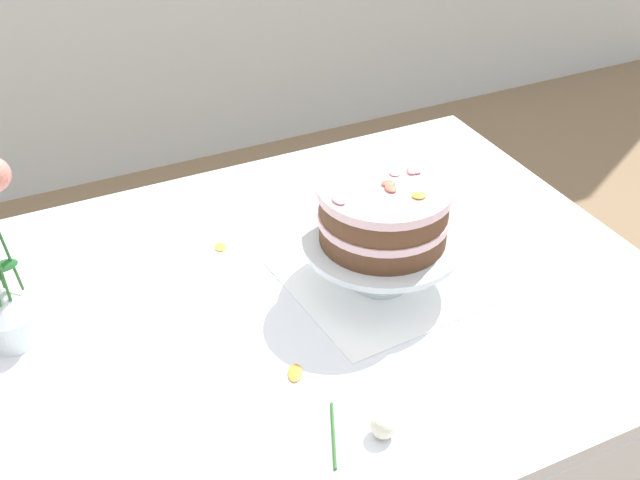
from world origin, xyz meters
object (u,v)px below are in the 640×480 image
at_px(dining_table, 285,347).
at_px(cake_stand, 382,246).
at_px(layer_cake, 384,212).
at_px(fallen_rose, 381,426).

relative_size(dining_table, cake_stand, 4.83).
relative_size(dining_table, layer_cake, 5.92).
bearing_deg(dining_table, layer_cake, -1.48).
bearing_deg(cake_stand, fallen_rose, -119.09).
height_order(dining_table, layer_cake, layer_cake).
bearing_deg(cake_stand, dining_table, 178.53).
xyz_separation_m(dining_table, cake_stand, (0.19, -0.00, 0.17)).
height_order(cake_stand, fallen_rose, cake_stand).
bearing_deg(layer_cake, dining_table, 178.52).
height_order(dining_table, cake_stand, cake_stand).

